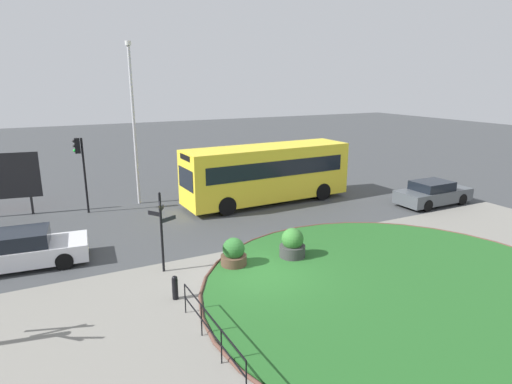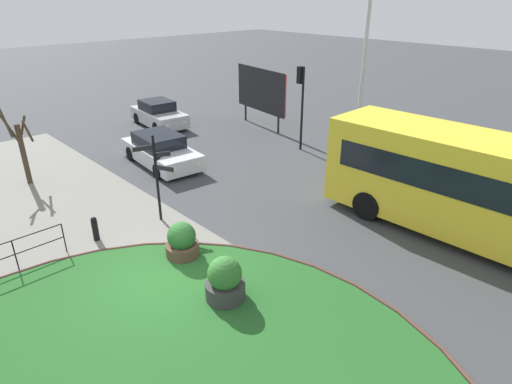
{
  "view_description": "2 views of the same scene",
  "coord_description": "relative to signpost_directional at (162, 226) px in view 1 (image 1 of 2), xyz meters",
  "views": [
    {
      "loc": [
        -6.61,
        -12.72,
        6.82
      ],
      "look_at": [
        1.38,
        3.05,
        2.21
      ],
      "focal_mm": 30.11,
      "sensor_mm": 36.0,
      "label": 1
    },
    {
      "loc": [
        8.81,
        -4.86,
        7.16
      ],
      "look_at": [
        0.27,
        3.12,
        1.76
      ],
      "focal_mm": 30.66,
      "sensor_mm": 36.0,
      "label": 2
    }
  ],
  "objects": [
    {
      "name": "ground",
      "position": [
        3.06,
        -1.79,
        -1.77
      ],
      "size": [
        120.0,
        120.0,
        0.0
      ],
      "primitive_type": "plane",
      "color": "#3D3F42"
    },
    {
      "name": "sidewalk_paving",
      "position": [
        3.06,
        -3.54,
        -1.76
      ],
      "size": [
        32.0,
        8.51,
        0.02
      ],
      "primitive_type": "cube",
      "color": "gray",
      "rests_on": "ground"
    },
    {
      "name": "grass_island",
      "position": [
        6.8,
        -5.08,
        -1.72
      ],
      "size": [
        13.43,
        13.43,
        0.1
      ],
      "primitive_type": "cylinder",
      "color": "#235B23",
      "rests_on": "ground"
    },
    {
      "name": "grass_kerb_ring",
      "position": [
        6.8,
        -5.08,
        -1.72
      ],
      "size": [
        13.74,
        13.74,
        0.11
      ],
      "primitive_type": "torus",
      "color": "brown",
      "rests_on": "ground"
    },
    {
      "name": "signpost_directional",
      "position": [
        0.0,
        0.0,
        0.0
      ],
      "size": [
        0.96,
        1.13,
        3.03
      ],
      "color": "black",
      "rests_on": "ground"
    },
    {
      "name": "bollard_foreground",
      "position": [
        -0.23,
        -2.22,
        -1.35
      ],
      "size": [
        0.19,
        0.19,
        0.82
      ],
      "color": "black",
      "rests_on": "ground"
    },
    {
      "name": "railing_grass_edge",
      "position": [
        -0.16,
        -5.22,
        -1.14
      ],
      "size": [
        0.12,
        4.11,
        0.98
      ],
      "rotation": [
        0.0,
        0.0,
        4.73
      ],
      "color": "black",
      "rests_on": "ground"
    },
    {
      "name": "bus_yellow",
      "position": [
        7.77,
        6.48,
        -0.03
      ],
      "size": [
        9.76,
        2.88,
        3.24
      ],
      "rotation": [
        0.0,
        0.0,
        3.18
      ],
      "color": "yellow",
      "rests_on": "ground"
    },
    {
      "name": "car_near_lane",
      "position": [
        -4.59,
        2.87,
        -1.12
      ],
      "size": [
        4.63,
        2.28,
        1.39
      ],
      "rotation": [
        0.0,
        0.0,
        -0.09
      ],
      "color": "silver",
      "rests_on": "ground"
    },
    {
      "name": "car_trailing",
      "position": [
        15.92,
        1.83,
        -1.14
      ],
      "size": [
        4.48,
        1.91,
        1.35
      ],
      "rotation": [
        0.0,
        0.0,
        0.01
      ],
      "color": "#474C51",
      "rests_on": "ground"
    },
    {
      "name": "traffic_light_near",
      "position": [
        -1.79,
        8.99,
        1.13
      ],
      "size": [
        0.49,
        0.28,
        3.98
      ],
      "rotation": [
        0.0,
        0.0,
        3.05
      ],
      "color": "black",
      "rests_on": "ground"
    },
    {
      "name": "lamppost_tall",
      "position": [
        1.15,
        9.55,
        2.93
      ],
      "size": [
        0.32,
        0.32,
        8.81
      ],
      "color": "#B7B7BC",
      "rests_on": "ground"
    },
    {
      "name": "planter_near_signpost",
      "position": [
        4.82,
        -1.13,
        -1.21
      ],
      "size": [
        1.01,
        1.01,
        1.26
      ],
      "color": "#383838",
      "rests_on": "ground"
    },
    {
      "name": "planter_kerbside",
      "position": [
        2.45,
        -0.8,
        -1.26
      ],
      "size": [
        0.98,
        0.98,
        1.15
      ],
      "color": "brown",
      "rests_on": "ground"
    }
  ]
}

